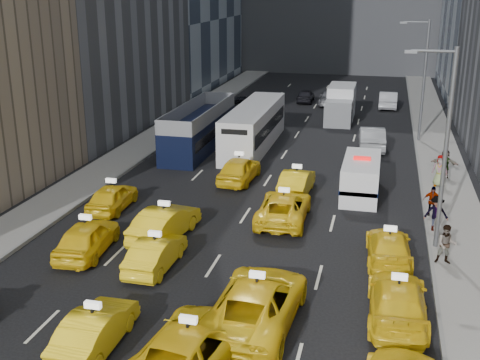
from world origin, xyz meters
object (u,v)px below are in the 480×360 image
object	(u,v)px
nypd_van	(361,178)
box_truck	(341,104)
city_bus	(254,127)
double_decker	(199,128)

from	to	relation	value
nypd_van	box_truck	xyz separation A→B (m)	(-2.72, 19.42, 0.45)
nypd_van	city_bus	world-z (taller)	city_bus
nypd_van	city_bus	size ratio (longest dim) A/B	0.44
box_truck	city_bus	bearing A→B (deg)	-117.51
double_decker	box_truck	distance (m)	15.03
city_bus	box_truck	size ratio (longest dim) A/B	1.81
nypd_van	box_truck	distance (m)	19.62
city_bus	box_truck	bearing A→B (deg)	63.85
nypd_van	box_truck	bearing A→B (deg)	98.00
nypd_van	double_decker	size ratio (longest dim) A/B	0.47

